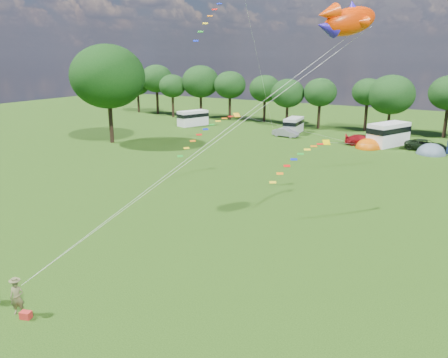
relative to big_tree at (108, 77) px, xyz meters
The scene contains 17 objects.
ground_plane 42.02m from the big_tree, 43.03° to the right, with size 180.00×180.00×0.00m, color black.
tree_line 44.52m from the big_tree, 37.40° to the left, with size 102.98×10.98×10.27m.
big_tree is the anchor object (origin of this frame).
car_b 26.60m from the big_tree, 40.61° to the left, with size 1.37×3.68×1.30m, color gray.
car_c 35.55m from the big_tree, 27.61° to the left, with size 1.93×4.60×1.38m, color maroon.
car_d 42.70m from the big_tree, 23.39° to the left, with size 2.34×5.17×1.41m, color black.
campervan_a 19.80m from the big_tree, 86.35° to the left, with size 3.89×5.70×2.58m.
campervan_b 28.75m from the big_tree, 46.93° to the left, with size 2.54×5.02×2.37m.
campervan_c 38.63m from the big_tree, 27.56° to the left, with size 4.96×6.80×3.07m.
tent_orange 35.97m from the big_tree, 24.44° to the left, with size 3.24×3.54×2.53m.
tent_greyblue 42.94m from the big_tree, 20.58° to the left, with size 3.51×3.85×2.61m.
kite_flyer 43.08m from the big_tree, 51.47° to the right, with size 0.64×0.42×1.74m, color brown.
kite_bag 43.67m from the big_tree, 50.87° to the right, with size 0.50×0.33×0.36m, color red.
fish_kite 43.72m from the big_tree, 29.71° to the right, with size 2.85×3.68×2.00m.
streamer_kite_a 20.78m from the big_tree, ahead, with size 3.37×5.50×5.77m.
streamer_kite_b 25.33m from the big_tree, 23.60° to the right, with size 4.24×4.68×3.79m.
streamer_kite_c 35.55m from the big_tree, 21.12° to the right, with size 3.13×4.88×2.78m.
Camera 1 is at (14.08, -15.84, 11.95)m, focal length 35.00 mm.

